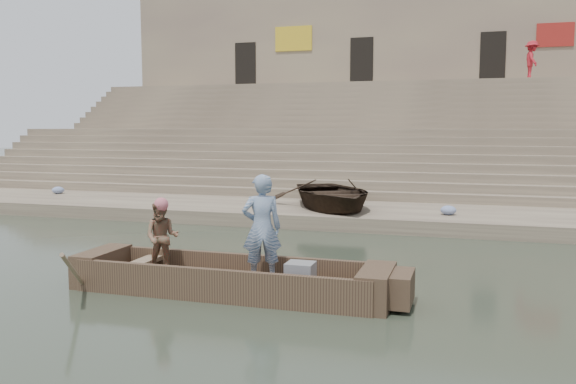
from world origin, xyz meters
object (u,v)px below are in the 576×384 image
at_px(main_rowboat, 230,287).
at_px(pedestrian, 532,60).
at_px(rowing_man, 162,237).
at_px(television, 300,274).
at_px(beached_rowboat, 331,194).
at_px(standing_man, 262,228).

distance_m(main_rowboat, pedestrian, 24.28).
relative_size(main_rowboat, pedestrian, 2.64).
relative_size(main_rowboat, rowing_man, 3.80).
height_order(main_rowboat, television, television).
xyz_separation_m(main_rowboat, beached_rowboat, (-0.06, 8.25, 0.74)).
distance_m(standing_man, rowing_man, 1.96).
bearing_deg(pedestrian, standing_man, 155.66).
bearing_deg(standing_man, pedestrian, -128.41).
bearing_deg(pedestrian, main_rowboat, 154.44).
bearing_deg(main_rowboat, beached_rowboat, 90.41).
xyz_separation_m(main_rowboat, standing_man, (0.56, 0.12, 1.04)).
distance_m(rowing_man, pedestrian, 24.38).
height_order(television, pedestrian, pedestrian).
bearing_deg(main_rowboat, rowing_man, 173.41).
bearing_deg(television, standing_man, 170.19).
bearing_deg(beached_rowboat, pedestrian, 35.82).
distance_m(standing_man, beached_rowboat, 8.16).
bearing_deg(main_rowboat, pedestrian, 73.35).
height_order(beached_rowboat, pedestrian, pedestrian).
xyz_separation_m(television, pedestrian, (5.47, 22.53, 5.73)).
height_order(main_rowboat, rowing_man, rowing_man).
bearing_deg(standing_man, main_rowboat, -10.52).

